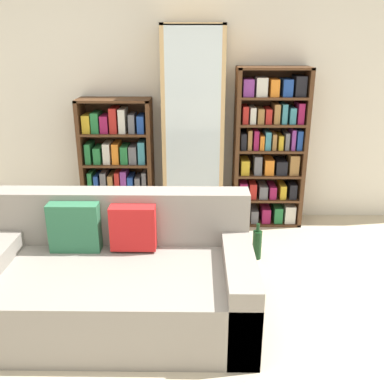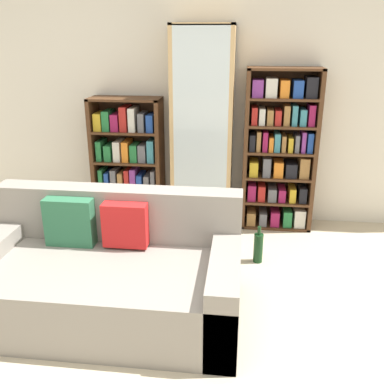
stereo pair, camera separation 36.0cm
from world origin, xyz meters
TOP-DOWN VIEW (x-y plane):
  - wall_back at (0.00, 2.57)m, footprint 7.08×0.06m
  - couch at (-0.37, 0.68)m, footprint 1.86×1.00m
  - bookshelf_left at (-0.65, 2.37)m, footprint 0.73×0.32m
  - display_cabinet at (0.14, 2.35)m, footprint 0.61×0.36m
  - bookshelf_right at (0.92, 2.37)m, footprint 0.72×0.32m
  - wine_bottle at (0.72, 1.54)m, footprint 0.08×0.08m

SIDE VIEW (x-z plane):
  - wine_bottle at x=0.72m, z-range -0.03..0.31m
  - couch at x=-0.37m, z-range -0.13..0.70m
  - bookshelf_left at x=-0.65m, z-range -0.03..1.28m
  - bookshelf_right at x=0.92m, z-range 0.00..1.61m
  - display_cabinet at x=0.14m, z-range -0.01..2.00m
  - wall_back at x=0.00m, z-range 0.00..2.70m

